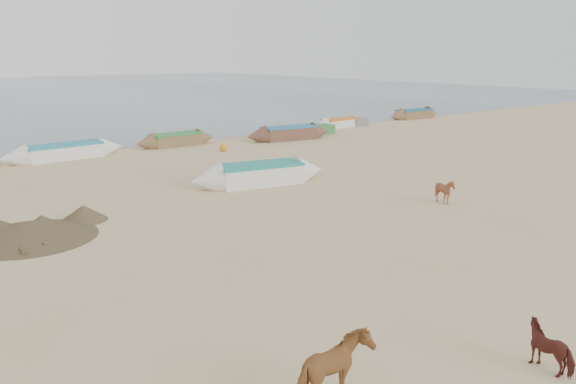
# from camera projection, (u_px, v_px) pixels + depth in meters

# --- Properties ---
(ground) EXTENTS (140.00, 140.00, 0.00)m
(ground) POSITION_uv_depth(u_px,v_px,m) (373.00, 252.00, 16.10)
(ground) COLOR tan
(ground) RESTS_ON ground
(cow_adult) EXTENTS (1.49, 0.81, 1.20)m
(cow_adult) POSITION_uv_depth(u_px,v_px,m) (334.00, 371.00, 8.96)
(cow_adult) COLOR #915D2F
(cow_adult) RESTS_ON ground
(calf_front) EXTENTS (1.19, 1.15, 0.99)m
(calf_front) POSITION_uv_depth(u_px,v_px,m) (445.00, 191.00, 21.20)
(calf_front) COLOR brown
(calf_front) RESTS_ON ground
(calf_right) EXTENTS (0.96, 1.03, 0.83)m
(calf_right) POSITION_uv_depth(u_px,v_px,m) (552.00, 347.00, 10.08)
(calf_right) COLOR #57241C
(calf_right) RESTS_ON ground
(near_canoe) EXTENTS (6.39, 2.65, 0.92)m
(near_canoe) POSITION_uv_depth(u_px,v_px,m) (259.00, 174.00, 24.36)
(near_canoe) COLOR silver
(near_canoe) RESTS_ON ground
(debris_pile) EXTENTS (4.60, 4.60, 0.53)m
(debris_pile) POSITION_uv_depth(u_px,v_px,m) (30.00, 230.00, 17.29)
(debris_pile) COLOR brown
(debris_pile) RESTS_ON ground
(waterline_canoes) EXTENTS (62.17, 5.07, 0.91)m
(waterline_canoes) POSITION_uv_depth(u_px,v_px,m) (111.00, 148.00, 31.38)
(waterline_canoes) COLOR brown
(waterline_canoes) RESTS_ON ground
(beach_clutter) EXTENTS (41.96, 5.92, 0.64)m
(beach_clutter) POSITION_uv_depth(u_px,v_px,m) (179.00, 143.00, 34.01)
(beach_clutter) COLOR #2D642D
(beach_clutter) RESTS_ON ground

